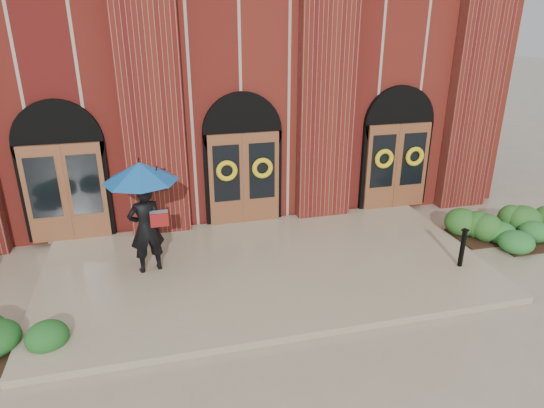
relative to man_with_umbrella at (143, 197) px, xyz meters
name	(u,v)px	position (x,y,z in m)	size (l,w,h in m)	color
ground	(268,274)	(2.61, -0.59, -1.93)	(90.00, 90.00, 0.00)	gray
landing	(267,268)	(2.61, -0.44, -1.85)	(10.00, 5.30, 0.15)	tan
church_building	(211,72)	(2.61, 8.19, 1.57)	(16.20, 12.53, 7.00)	#5F1D14
man_with_umbrella	(143,197)	(0.00, 0.00, 0.00)	(1.92, 1.92, 2.54)	black
metal_post	(463,247)	(6.91, -1.56, -1.29)	(0.16, 0.16, 0.92)	black
hedge_wall_right	(507,222)	(9.31, -0.09, -1.59)	(2.64, 1.06, 0.68)	#27571E
hedge_front_left	(7,341)	(-2.49, -2.11, -1.68)	(1.38, 1.18, 0.49)	#1C521C
hedge_front_right	(523,233)	(9.41, -0.59, -1.68)	(1.41, 1.21, 0.50)	#236226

